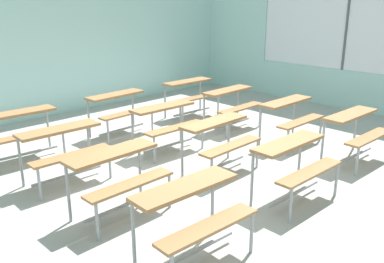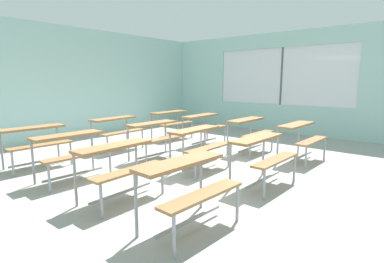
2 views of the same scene
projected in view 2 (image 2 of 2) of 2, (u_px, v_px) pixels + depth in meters
ground at (186, 174)px, 5.24m from camera, size 10.00×9.00×0.05m
wall_back at (56, 84)px, 7.81m from camera, size 10.00×0.12×3.00m
wall_right at (302, 85)px, 8.68m from camera, size 0.12×9.00×3.00m
desk_bench_r0c0 at (188, 179)px, 3.18m from camera, size 1.13×0.65×0.74m
desk_bench_r0c1 at (263, 150)px, 4.50m from camera, size 1.11×0.62×0.74m
desk_bench_r0c2 at (301, 133)px, 5.88m from camera, size 1.12×0.63×0.74m
desk_bench_r1c0 at (119, 159)px, 3.97m from camera, size 1.11×0.60×0.74m
desk_bench_r1c1 at (199, 139)px, 5.30m from camera, size 1.11×0.61×0.74m
desk_bench_r1c2 at (250, 127)px, 6.60m from camera, size 1.11×0.60×0.74m
desk_bench_r2c0 at (71, 146)px, 4.75m from camera, size 1.12×0.63×0.74m
desk_bench_r2c1 at (156, 132)px, 6.06m from camera, size 1.12×0.63×0.74m
desk_bench_r2c2 at (204, 122)px, 7.38m from camera, size 1.11×0.61×0.74m
desk_bench_r3c0 at (36, 137)px, 5.48m from camera, size 1.13×0.64×0.74m
desk_bench_r3c1 at (117, 126)px, 6.82m from camera, size 1.12×0.64×0.74m
desk_bench_r3c2 at (171, 118)px, 8.14m from camera, size 1.12×0.63×0.74m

